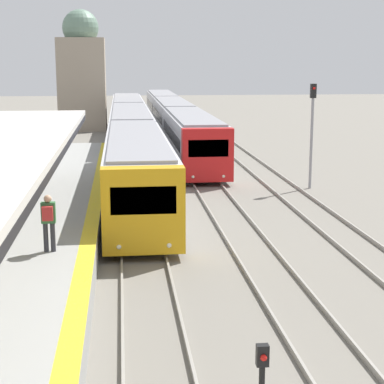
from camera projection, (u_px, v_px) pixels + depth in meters
person_on_platform at (48, 218)px, 18.25m from camera, size 0.40×0.40×1.66m
train_near at (131, 131)px, 42.90m from camera, size 2.68×46.73×3.18m
train_far at (173, 117)px, 53.69m from camera, size 2.65×43.58×3.12m
signal_mast_far at (312, 124)px, 31.97m from camera, size 0.28×0.29×5.25m
distant_domed_building at (82, 74)px, 59.75m from camera, size 4.33×4.33×11.04m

